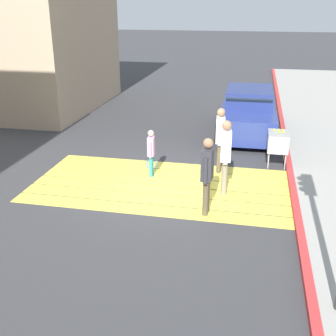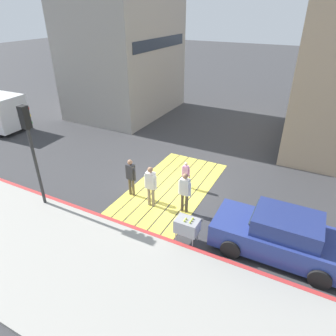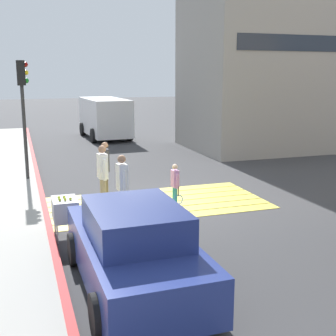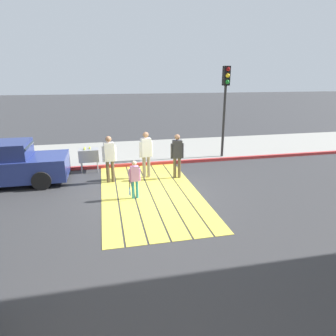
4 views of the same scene
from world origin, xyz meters
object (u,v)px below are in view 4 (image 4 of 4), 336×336
object	(u,v)px
car_parked_near_curb	(4,165)
pedestrian_adult_trailing	(146,151)
pedestrian_adult_lead	(109,156)
pedestrian_child_with_racket	(134,178)
pedestrian_adult_side	(177,153)
traffic_light_corner	(225,94)
tennis_ball_cart	(89,155)

from	to	relation	value
car_parked_near_curb	pedestrian_adult_trailing	world-z (taller)	pedestrian_adult_trailing
car_parked_near_curb	pedestrian_adult_trailing	distance (m)	5.15
pedestrian_adult_lead	pedestrian_child_with_racket	size ratio (longest dim) A/B	1.38
pedestrian_adult_side	pedestrian_child_with_racket	distance (m)	2.49
pedestrian_adult_trailing	car_parked_near_curb	bearing A→B (deg)	-94.45
traffic_light_corner	pedestrian_adult_lead	world-z (taller)	traffic_light_corner
car_parked_near_curb	traffic_light_corner	bearing A→B (deg)	99.86
pedestrian_adult_trailing	pedestrian_adult_lead	bearing A→B (deg)	-79.79
pedestrian_adult_lead	pedestrian_adult_trailing	bearing A→B (deg)	100.21
pedestrian_adult_lead	pedestrian_adult_side	bearing A→B (deg)	89.00
car_parked_near_curb	tennis_ball_cart	bearing A→B (deg)	107.08
car_parked_near_curb	tennis_ball_cart	distance (m)	3.07
traffic_light_corner	pedestrian_adult_trailing	size ratio (longest dim) A/B	2.34
tennis_ball_cart	pedestrian_adult_lead	bearing A→B (deg)	27.48
pedestrian_child_with_racket	pedestrian_adult_side	bearing A→B (deg)	132.40
pedestrian_adult_lead	pedestrian_adult_trailing	xyz separation A→B (m)	(-0.25, 1.39, 0.03)
pedestrian_adult_side	car_parked_near_curb	bearing A→B (deg)	-96.30
car_parked_near_curb	pedestrian_child_with_racket	world-z (taller)	car_parked_near_curb
pedestrian_adult_trailing	pedestrian_child_with_racket	bearing A→B (deg)	-18.97
traffic_light_corner	pedestrian_child_with_racket	world-z (taller)	traffic_light_corner
car_parked_near_curb	pedestrian_adult_lead	xyz separation A→B (m)	(0.65, 3.74, 0.29)
pedestrian_adult_trailing	traffic_light_corner	bearing A→B (deg)	116.53
car_parked_near_curb	tennis_ball_cart	xyz separation A→B (m)	(-0.90, 2.93, -0.04)
pedestrian_adult_side	traffic_light_corner	bearing A→B (deg)	128.96
tennis_ball_cart	pedestrian_adult_side	distance (m)	3.72
pedestrian_adult_trailing	pedestrian_adult_side	world-z (taller)	pedestrian_adult_trailing
car_parked_near_curb	pedestrian_child_with_racket	size ratio (longest dim) A/B	3.40
car_parked_near_curb	traffic_light_corner	size ratio (longest dim) A/B	1.02
pedestrian_adult_side	pedestrian_child_with_racket	xyz separation A→B (m)	(1.67, -1.83, -0.29)
car_parked_near_curb	pedestrian_child_with_racket	xyz separation A→B (m)	(2.36, 4.45, -0.02)
pedestrian_adult_lead	pedestrian_child_with_racket	bearing A→B (deg)	22.66
pedestrian_adult_lead	tennis_ball_cart	bearing A→B (deg)	-152.52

